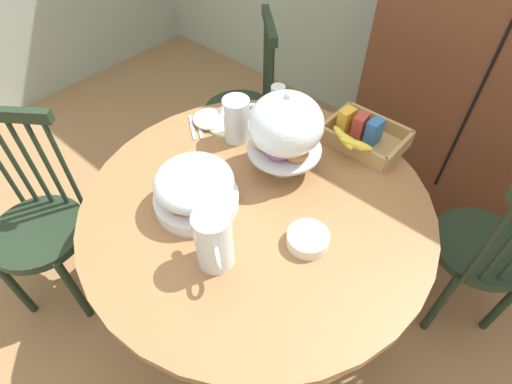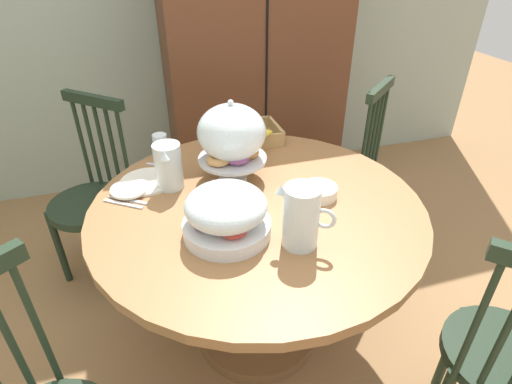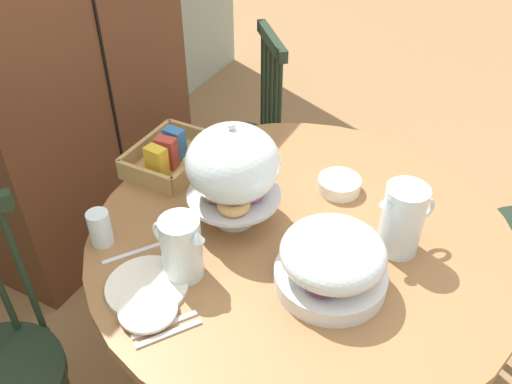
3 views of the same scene
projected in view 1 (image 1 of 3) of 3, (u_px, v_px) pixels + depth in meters
ground_plane at (229, 329)px, 1.90m from camera, size 10.00×10.00×0.00m
dining_table at (256, 234)px, 1.60m from camera, size 1.27×1.27×0.74m
windsor_chair_by_cabinet at (484, 252)px, 1.65m from camera, size 0.47×0.47×0.97m
windsor_chair_facing_door at (244, 112)px, 2.30m from camera, size 0.47×0.47×0.97m
windsor_chair_far_side at (41, 228)px, 1.74m from camera, size 0.46×0.46×0.97m
pastry_stand_with_dome at (286, 127)px, 1.43m from camera, size 0.28×0.28×0.34m
fruit_platter_covered at (195, 188)px, 1.38m from camera, size 0.30×0.30×0.18m
orange_juice_pitcher at (237, 121)px, 1.64m from camera, size 0.11×0.19×0.19m
milk_pitcher at (214, 242)px, 1.22m from camera, size 0.18×0.14×0.22m
cereal_basket at (362, 135)px, 1.64m from camera, size 0.32×0.30×0.12m
china_plate_large at (231, 121)px, 1.77m from camera, size 0.22×0.22×0.01m
china_plate_small at (210, 119)px, 1.76m from camera, size 0.15×0.15×0.01m
cereal_bowl at (308, 239)px, 1.32m from camera, size 0.14×0.14×0.04m
drinking_glass at (278, 97)px, 1.80m from camera, size 0.06×0.06×0.11m
table_knife at (199, 126)px, 1.75m from camera, size 0.15×0.11×0.01m
dinner_fork at (192, 127)px, 1.74m from camera, size 0.15×0.11×0.01m
soup_spoon at (262, 117)px, 1.79m from camera, size 0.15×0.11×0.01m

